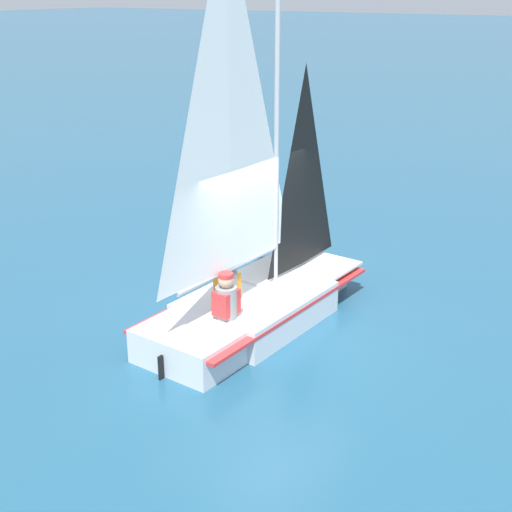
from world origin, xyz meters
The scene contains 4 objects.
ground_plane centered at (0.00, 0.00, 0.00)m, with size 260.00×260.00×0.00m, color #235675.
sailboat_main centered at (-0.06, 0.00, 0.82)m, with size 4.23×1.84×6.00m.
sailor_helm centered at (-0.48, 0.20, 0.63)m, with size 0.35×0.32×1.16m.
sailor_crew centered at (-0.95, -0.12, 0.63)m, with size 0.35×0.32×1.16m.
Camera 1 is at (-8.34, -5.38, 4.85)m, focal length 50.00 mm.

